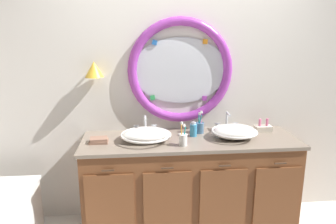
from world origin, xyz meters
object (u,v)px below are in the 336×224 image
at_px(soap_dispenser, 193,130).
at_px(toothbrush_holder_left, 183,139).
at_px(toothbrush_holder_right, 200,127).
at_px(sink_basin_left, 146,135).
at_px(sink_basin_right, 234,131).
at_px(toiletry_basket, 263,128).
at_px(folded_hand_towel, 99,140).

bearing_deg(soap_dispenser, toothbrush_holder_left, -118.73).
height_order(toothbrush_holder_right, soap_dispenser, toothbrush_holder_right).
distance_m(sink_basin_left, toothbrush_holder_right, 0.54).
bearing_deg(sink_basin_left, toothbrush_holder_right, 19.01).
height_order(sink_basin_left, toothbrush_holder_right, toothbrush_holder_right).
xyz_separation_m(sink_basin_right, toiletry_basket, (0.34, 0.17, -0.03)).
xyz_separation_m(toothbrush_holder_left, soap_dispenser, (0.13, 0.24, 0.00)).
bearing_deg(toothbrush_holder_left, sink_basin_right, 16.84).
relative_size(toothbrush_holder_right, soap_dispenser, 1.52).
height_order(toothbrush_holder_left, folded_hand_towel, toothbrush_holder_left).
xyz_separation_m(toothbrush_holder_right, toiletry_basket, (0.62, -0.01, -0.03)).
relative_size(soap_dispenser, toiletry_basket, 0.90).
bearing_deg(toothbrush_holder_right, folded_hand_towel, -169.04).
bearing_deg(folded_hand_towel, soap_dispenser, 6.29).
height_order(sink_basin_left, sink_basin_right, sink_basin_right).
xyz_separation_m(toothbrush_holder_left, toiletry_basket, (0.82, 0.32, -0.02)).
bearing_deg(folded_hand_towel, toothbrush_holder_left, -11.54).
bearing_deg(toothbrush_holder_left, soap_dispenser, 61.27).
relative_size(folded_hand_towel, toiletry_basket, 1.00).
xyz_separation_m(toothbrush_holder_right, soap_dispenser, (-0.08, -0.09, 0.00)).
distance_m(sink_basin_right, toothbrush_holder_right, 0.33).
bearing_deg(toothbrush_holder_right, toothbrush_holder_left, -122.48).
bearing_deg(soap_dispenser, sink_basin_right, -14.34).
relative_size(sink_basin_left, sink_basin_right, 1.08).
distance_m(soap_dispenser, toiletry_basket, 0.70).
distance_m(toothbrush_holder_right, toiletry_basket, 0.62).
xyz_separation_m(soap_dispenser, folded_hand_towel, (-0.85, -0.09, -0.04)).
relative_size(toothbrush_holder_left, toiletry_basket, 1.32).
xyz_separation_m(sink_basin_left, toiletry_basket, (1.13, 0.17, -0.02)).
relative_size(toothbrush_holder_right, toiletry_basket, 1.36).
distance_m(sink_basin_left, toothbrush_holder_left, 0.34).
relative_size(sink_basin_right, toothbrush_holder_right, 1.91).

